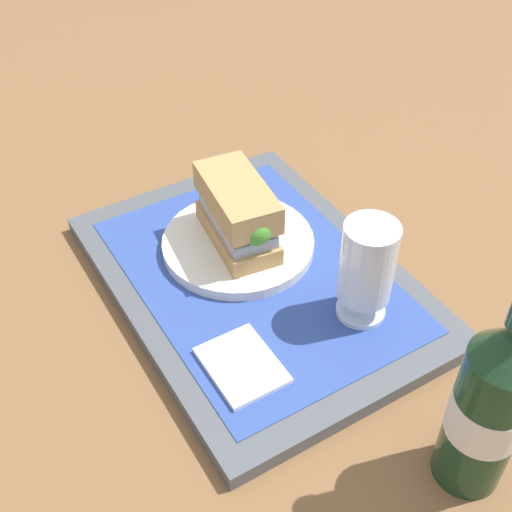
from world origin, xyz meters
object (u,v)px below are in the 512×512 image
Objects in this scene: sandwich at (238,214)px; beer_bottle at (490,404)px; plate at (238,243)px; beer_glass at (367,268)px.

sandwich is 0.52× the size of beer_bottle.
sandwich reaches higher than plate.
plate is 0.38m from beer_bottle.
plate is at bearing -174.24° from beer_bottle.
beer_glass is (0.17, 0.06, 0.06)m from plate.
sandwich is at bearing -158.70° from beer_glass.
beer_glass reaches higher than plate.
beer_glass is at bearing 172.42° from beer_bottle.
plate is 1.52× the size of beer_glass.
plate is 0.71× the size of beer_bottle.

